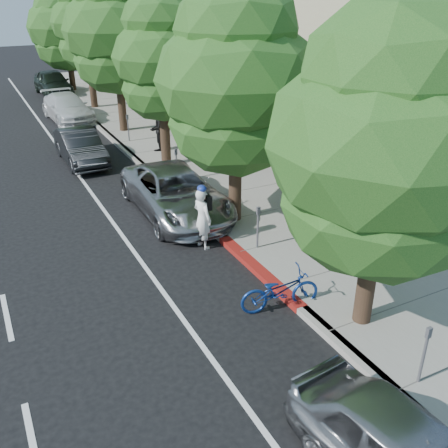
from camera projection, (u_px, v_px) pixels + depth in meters
ground at (279, 291)px, 12.53m from camera, size 120.00×120.00×0.00m
sidewalk at (218, 175)px, 19.84m from camera, size 4.60×56.00×0.15m
curb at (164, 185)px, 18.89m from camera, size 0.30×56.00×0.15m
curb_red_segment at (258, 270)px, 13.30m from camera, size 0.32×4.00×0.15m
storefront_building at (252, 48)px, 29.35m from camera, size 10.00×36.00×7.00m
street_tree_0 at (386, 147)px, 9.48m from camera, size 4.77×4.77×6.94m
street_tree_1 at (236, 83)px, 14.16m from camera, size 4.68×4.68×7.26m
street_tree_2 at (161, 59)px, 18.99m from camera, size 3.75×3.75×6.89m
street_tree_3 at (115, 32)px, 23.56m from camera, size 4.96×4.96×7.94m
street_tree_4 at (85, 24)px, 28.37m from camera, size 3.92×3.92×7.60m
street_tree_5 at (66, 28)px, 33.45m from camera, size 5.08×5.08×7.10m
cyclist at (202, 219)px, 14.24m from camera, size 0.59×0.75×1.81m
bicycle at (280, 290)px, 11.64m from camera, size 2.03×1.02×1.02m
silver_suv at (176, 193)px, 16.39m from camera, size 2.54×5.40×1.49m
dark_sedan at (80, 147)px, 21.17m from camera, size 1.51×4.23×1.39m
white_pickup at (67, 108)px, 27.69m from camera, size 2.31×5.04×1.43m
dark_suv_far at (53, 83)px, 34.01m from camera, size 2.14×4.90×1.64m
pedestrian at (157, 129)px, 22.18m from camera, size 1.19×1.15×1.93m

